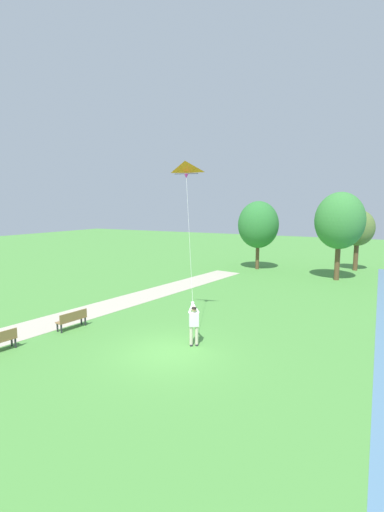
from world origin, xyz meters
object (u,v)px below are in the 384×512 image
(tree_lakeside_far, at_px, (258,225))
(park_bench_far_walkway, at_px, (72,319))
(flying_kite, at_px, (185,171))
(tree_treeline_right, at_px, (340,221))
(person_kite_flyer, at_px, (194,322))
(tree_lakeside_near, at_px, (358,228))

(tree_lakeside_far, bearing_deg, park_bench_far_walkway, -97.87)
(flying_kite, distance_m, tree_treeline_right, 16.54)
(tree_lakeside_far, relative_size, tree_treeline_right, 0.91)
(flying_kite, distance_m, park_bench_far_walkway, 8.97)
(person_kite_flyer, distance_m, flying_kite, 7.03)
(person_kite_flyer, xyz_separation_m, flying_kite, (-1.56, 2.08, 6.54))
(flying_kite, height_order, tree_lakeside_far, flying_kite)
(flying_kite, relative_size, tree_treeline_right, 0.88)
(person_kite_flyer, height_order, tree_treeline_right, tree_treeline_right)
(person_kite_flyer, bearing_deg, tree_lakeside_far, 99.89)
(tree_treeline_right, bearing_deg, person_kite_flyer, -102.49)
(flying_kite, height_order, park_bench_far_walkway, flying_kite)
(flying_kite, height_order, tree_lakeside_near, flying_kite)
(flying_kite, bearing_deg, tree_lakeside_near, 72.70)
(tree_lakeside_near, height_order, tree_treeline_right, tree_treeline_right)
(park_bench_far_walkway, distance_m, tree_lakeside_near, 26.54)
(person_kite_flyer, xyz_separation_m, tree_lakeside_far, (-3.36, 19.28, 3.16))
(tree_lakeside_far, bearing_deg, tree_treeline_right, -14.22)
(flying_kite, relative_size, tree_lakeside_far, 0.97)
(tree_lakeside_near, relative_size, tree_treeline_right, 0.80)
(person_kite_flyer, relative_size, tree_lakeside_far, 0.28)
(flying_kite, xyz_separation_m, tree_lakeside_near, (6.48, 20.82, -3.67))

